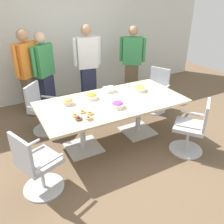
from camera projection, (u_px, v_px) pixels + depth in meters
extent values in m
cube|color=brown|center=(112.00, 139.00, 4.25)|extent=(10.00, 10.00, 0.01)
cube|color=silver|center=(63.00, 38.00, 5.47)|extent=(8.00, 0.10, 2.80)
cube|color=#CCB793|center=(112.00, 102.00, 3.91)|extent=(2.40, 1.20, 0.04)
cube|color=silver|center=(84.00, 147.00, 4.01)|extent=(0.56, 0.56, 0.02)
cylinder|color=silver|center=(82.00, 129.00, 3.84)|extent=(0.09, 0.09, 0.69)
cube|color=silver|center=(138.00, 131.00, 4.47)|extent=(0.56, 0.56, 0.02)
cylinder|color=silver|center=(138.00, 114.00, 4.31)|extent=(0.09, 0.09, 0.69)
cylinder|color=silver|center=(48.00, 129.00, 4.53)|extent=(0.76, 0.76, 0.02)
cylinder|color=silver|center=(46.00, 119.00, 4.43)|extent=(0.05, 0.05, 0.41)
cube|color=#ADB2BC|center=(45.00, 108.00, 4.32)|extent=(0.65, 0.65, 0.06)
cube|color=#ADB2BC|center=(32.00, 95.00, 4.25)|extent=(0.32, 0.35, 0.42)
cube|color=silver|center=(50.00, 97.00, 4.48)|extent=(0.29, 0.27, 0.02)
cube|color=silver|center=(37.00, 108.00, 4.05)|extent=(0.29, 0.27, 0.02)
cylinder|color=silver|center=(44.00, 187.00, 3.20)|extent=(0.70, 0.70, 0.02)
cylinder|color=silver|center=(42.00, 175.00, 3.10)|extent=(0.05, 0.05, 0.41)
cube|color=#ADB2BC|center=(40.00, 161.00, 3.00)|extent=(0.60, 0.60, 0.06)
cube|color=#ADB2BC|center=(21.00, 153.00, 2.74)|extent=(0.20, 0.42, 0.42)
cube|color=silver|center=(27.00, 146.00, 3.08)|extent=(0.35, 0.16, 0.02)
cube|color=silver|center=(50.00, 161.00, 2.80)|extent=(0.35, 0.16, 0.02)
cylinder|color=silver|center=(185.00, 149.00, 3.96)|extent=(0.76, 0.76, 0.02)
cylinder|color=silver|center=(187.00, 139.00, 3.86)|extent=(0.05, 0.05, 0.41)
cube|color=#ADB2BC|center=(189.00, 126.00, 3.75)|extent=(0.65, 0.65, 0.06)
cube|color=#ADB2BC|center=(206.00, 115.00, 3.57)|extent=(0.37, 0.30, 0.42)
cube|color=silver|center=(189.00, 127.00, 3.49)|extent=(0.25, 0.31, 0.02)
cube|color=silver|center=(192.00, 113.00, 3.89)|extent=(0.25, 0.31, 0.02)
cylinder|color=silver|center=(153.00, 109.00, 5.28)|extent=(0.73, 0.73, 0.02)
cylinder|color=silver|center=(154.00, 101.00, 5.18)|extent=(0.05, 0.05, 0.41)
cube|color=#ADB2BC|center=(155.00, 91.00, 5.07)|extent=(0.62, 0.62, 0.06)
cube|color=#ADB2BC|center=(160.00, 77.00, 5.12)|extent=(0.23, 0.41, 0.42)
cube|color=silver|center=(166.00, 88.00, 4.89)|extent=(0.34, 0.19, 0.02)
cube|color=silver|center=(145.00, 83.00, 5.14)|extent=(0.34, 0.19, 0.02)
cube|color=brown|center=(32.00, 95.00, 4.96)|extent=(0.38, 0.35, 0.83)
cube|color=orange|center=(26.00, 60.00, 4.62)|extent=(0.49, 0.43, 0.66)
sphere|color=tan|center=(22.00, 35.00, 4.40)|extent=(0.23, 0.23, 0.23)
cylinder|color=orange|center=(35.00, 55.00, 4.81)|extent=(0.11, 0.11, 0.59)
cylinder|color=orange|center=(16.00, 62.00, 4.39)|extent=(0.11, 0.11, 0.59)
cube|color=#232842|center=(47.00, 93.00, 5.12)|extent=(0.38, 0.35, 0.79)
cube|color=#388C4C|center=(43.00, 61.00, 4.79)|extent=(0.48, 0.44, 0.63)
sphere|color=#DBAD89|center=(40.00, 38.00, 4.58)|extent=(0.22, 0.22, 0.22)
cylinder|color=#388C4C|center=(51.00, 56.00, 4.99)|extent=(0.11, 0.11, 0.57)
cylinder|color=#388C4C|center=(33.00, 62.00, 4.56)|extent=(0.11, 0.11, 0.57)
cube|color=#232842|center=(89.00, 85.00, 5.48)|extent=(0.35, 0.24, 0.84)
cube|color=white|center=(87.00, 53.00, 5.13)|extent=(0.47, 0.28, 0.66)
sphere|color=tan|center=(86.00, 30.00, 4.91)|extent=(0.23, 0.23, 0.23)
cylinder|color=white|center=(99.00, 50.00, 5.20)|extent=(0.09, 0.09, 0.60)
cylinder|color=white|center=(75.00, 52.00, 5.03)|extent=(0.09, 0.09, 0.60)
cube|color=brown|center=(131.00, 80.00, 5.88)|extent=(0.38, 0.35, 0.79)
cube|color=#388C4C|center=(133.00, 51.00, 5.56)|extent=(0.49, 0.44, 0.63)
sphere|color=tan|center=(133.00, 31.00, 5.35)|extent=(0.22, 0.22, 0.22)
cylinder|color=#388C4C|center=(144.00, 50.00, 5.51)|extent=(0.11, 0.11, 0.57)
cylinder|color=#388C4C|center=(121.00, 49.00, 5.57)|extent=(0.11, 0.11, 0.57)
cylinder|color=white|center=(92.00, 97.00, 3.97)|extent=(0.20, 0.20, 0.07)
ellipsoid|color=orange|center=(91.00, 95.00, 3.96)|extent=(0.18, 0.18, 0.06)
cylinder|color=white|center=(140.00, 89.00, 4.29)|extent=(0.23, 0.23, 0.06)
ellipsoid|color=yellow|center=(140.00, 87.00, 4.28)|extent=(0.20, 0.20, 0.06)
cylinder|color=white|center=(118.00, 105.00, 3.68)|extent=(0.20, 0.20, 0.07)
ellipsoid|color=#9E3D8E|center=(118.00, 103.00, 3.66)|extent=(0.18, 0.18, 0.06)
cylinder|color=beige|center=(68.00, 102.00, 3.78)|extent=(0.17, 0.17, 0.07)
ellipsoid|color=tan|center=(68.00, 100.00, 3.77)|extent=(0.15, 0.15, 0.06)
cylinder|color=white|center=(83.00, 117.00, 3.42)|extent=(0.32, 0.32, 0.01)
torus|color=tan|center=(90.00, 113.00, 3.46)|extent=(0.11, 0.11, 0.03)
torus|color=tan|center=(83.00, 112.00, 3.50)|extent=(0.11, 0.11, 0.03)
torus|color=tan|center=(75.00, 115.00, 3.40)|extent=(0.11, 0.11, 0.03)
torus|color=brown|center=(79.00, 119.00, 3.32)|extent=(0.11, 0.11, 0.03)
torus|color=tan|center=(89.00, 118.00, 3.34)|extent=(0.11, 0.11, 0.03)
cube|color=white|center=(110.00, 89.00, 4.27)|extent=(0.19, 0.19, 0.07)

